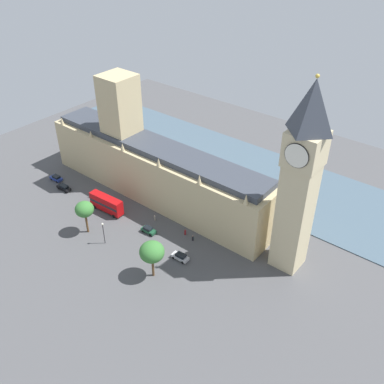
% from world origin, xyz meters
% --- Properties ---
extents(ground_plane, '(143.54, 143.54, 0.00)m').
position_xyz_m(ground_plane, '(0.00, 0.00, 0.00)').
color(ground_plane, '#4C4C4F').
extents(river_thames, '(32.60, 129.18, 0.25)m').
position_xyz_m(river_thames, '(-29.50, 0.00, 0.12)').
color(river_thames, '#475B6B').
rests_on(river_thames, ground).
extents(parliament_building, '(13.35, 73.54, 33.14)m').
position_xyz_m(parliament_building, '(-1.99, -1.86, 9.33)').
color(parliament_building, tan).
rests_on(parliament_building, ground).
extents(clock_tower, '(7.48, 7.48, 45.86)m').
position_xyz_m(clock_tower, '(-0.28, 42.99, 23.67)').
color(clock_tower, '#CCBA8E').
rests_on(clock_tower, ground).
extents(car_blue_midblock, '(2.13, 4.26, 1.74)m').
position_xyz_m(car_blue_midblock, '(11.93, -29.85, 0.89)').
color(car_blue_midblock, navy).
rests_on(car_blue_midblock, ground).
extents(car_black_leading, '(1.96, 4.81, 1.74)m').
position_xyz_m(car_black_leading, '(13.74, -23.67, 0.89)').
color(car_black_leading, black).
rests_on(car_black_leading, ground).
extents(double_decker_bus_near_tower, '(3.13, 10.62, 4.75)m').
position_xyz_m(double_decker_bus_near_tower, '(12.75, -5.71, 2.63)').
color(double_decker_bus_near_tower, '#B20C0F').
rests_on(double_decker_bus_near_tower, ground).
extents(car_dark_green_trailing, '(2.01, 4.11, 1.74)m').
position_xyz_m(car_dark_green_trailing, '(12.36, 9.71, 0.88)').
color(car_dark_green_trailing, '#19472D').
rests_on(car_dark_green_trailing, ground).
extents(car_silver_corner, '(2.05, 4.42, 1.74)m').
position_xyz_m(car_silver_corner, '(14.88, 22.67, 0.89)').
color(car_silver_corner, '#B7B7BC').
rests_on(car_silver_corner, ground).
extents(pedestrian_opposite_hall, '(0.57, 0.66, 1.71)m').
position_xyz_m(pedestrian_opposite_hall, '(6.97, 17.62, 0.77)').
color(pedestrian_opposite_hall, maroon).
rests_on(pedestrian_opposite_hall, ground).
extents(pedestrian_by_river_gate, '(0.61, 0.51, 1.65)m').
position_xyz_m(pedestrian_by_river_gate, '(7.50, 7.42, 0.74)').
color(pedestrian_by_river_gate, gray).
rests_on(pedestrian_by_river_gate, ground).
extents(pedestrian_under_trees, '(0.64, 0.65, 1.56)m').
position_xyz_m(pedestrian_under_trees, '(7.56, 20.61, 0.70)').
color(pedestrian_under_trees, black).
rests_on(pedestrian_under_trees, ground).
extents(plane_tree_kerbside, '(5.65, 5.65, 9.58)m').
position_xyz_m(plane_tree_kerbside, '(22.80, 21.26, 7.13)').
color(plane_tree_kerbside, brown).
rests_on(plane_tree_kerbside, ground).
extents(plane_tree_far_end, '(4.76, 4.76, 9.30)m').
position_xyz_m(plane_tree_far_end, '(21.99, -2.80, 7.19)').
color(plane_tree_far_end, brown).
rests_on(plane_tree_far_end, ground).
extents(street_lamp_slot_10, '(0.56, 0.56, 6.34)m').
position_xyz_m(street_lamp_slot_10, '(22.24, 4.04, 4.42)').
color(street_lamp_slot_10, black).
rests_on(street_lamp_slot_10, ground).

